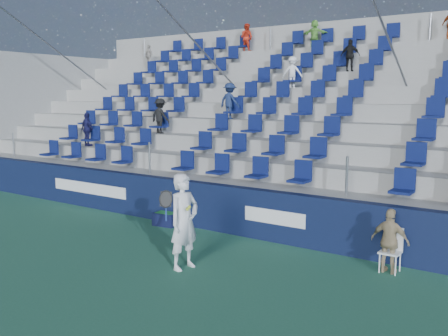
% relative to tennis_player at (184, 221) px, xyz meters
% --- Properties ---
extents(ground, '(70.00, 70.00, 0.00)m').
position_rel_tennis_player_xyz_m(ground, '(-0.87, -0.43, -0.97)').
color(ground, '#2D694D').
rests_on(ground, ground).
extents(sponsor_wall, '(24.00, 0.32, 1.20)m').
position_rel_tennis_player_xyz_m(sponsor_wall, '(-0.87, 2.72, -0.37)').
color(sponsor_wall, '#0F1839').
rests_on(sponsor_wall, ground).
extents(grandstand, '(24.00, 8.17, 6.63)m').
position_rel_tennis_player_xyz_m(grandstand, '(-0.88, 7.81, 1.17)').
color(grandstand, '#989793').
rests_on(grandstand, ground).
extents(tennis_player, '(0.69, 0.76, 1.93)m').
position_rel_tennis_player_xyz_m(tennis_player, '(0.00, 0.00, 0.00)').
color(tennis_player, silver).
rests_on(tennis_player, ground).
extents(line_judge_chair, '(0.39, 0.40, 0.87)m').
position_rel_tennis_player_xyz_m(line_judge_chair, '(3.46, 2.21, -0.47)').
color(line_judge_chair, white).
rests_on(line_judge_chair, ground).
extents(line_judge, '(0.77, 0.36, 1.28)m').
position_rel_tennis_player_xyz_m(line_judge, '(3.46, 2.07, -0.33)').
color(line_judge, tan).
rests_on(line_judge, ground).
extents(ball_bin, '(0.67, 0.48, 0.36)m').
position_rel_tennis_player_xyz_m(ball_bin, '(-2.53, 2.32, -0.77)').
color(ball_bin, black).
rests_on(ball_bin, ground).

